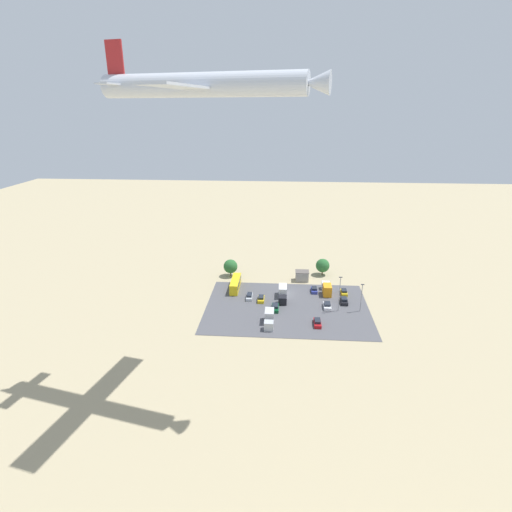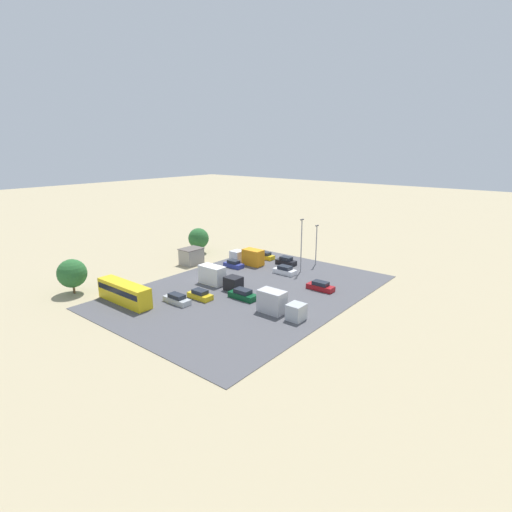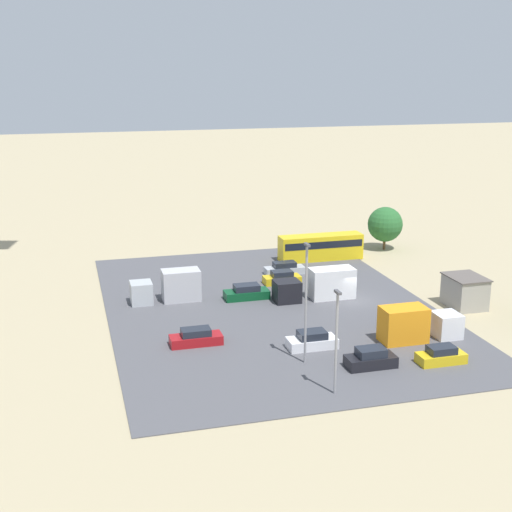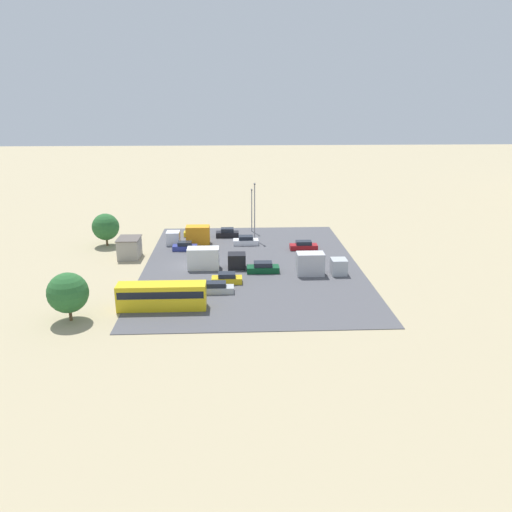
% 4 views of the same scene
% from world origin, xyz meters
% --- Properties ---
extents(ground_plane, '(400.00, 400.00, 0.00)m').
position_xyz_m(ground_plane, '(0.00, 0.00, 0.00)').
color(ground_plane, tan).
extents(parking_lot_surface, '(45.67, 32.46, 0.08)m').
position_xyz_m(parking_lot_surface, '(0.00, 9.50, 0.04)').
color(parking_lot_surface, '#4C4C51').
rests_on(parking_lot_surface, ground).
extents(shed_building, '(4.37, 3.50, 3.26)m').
position_xyz_m(shed_building, '(-4.87, -9.90, 1.64)').
color(shed_building, '#9E998E').
rests_on(shed_building, ground).
extents(bus, '(2.50, 10.66, 3.18)m').
position_xyz_m(bus, '(15.99, -1.94, 1.79)').
color(bus, gold).
rests_on(bus, ground).
extents(parked_car_0, '(1.81, 4.63, 1.48)m').
position_xyz_m(parked_car_0, '(-7.80, 18.55, 0.70)').
color(parked_car_0, maroon).
rests_on(parked_car_0, ground).
extents(parked_car_1, '(1.89, 4.14, 1.65)m').
position_xyz_m(parked_car_1, '(-16.34, 5.61, 0.77)').
color(parked_car_1, black).
rests_on(parked_car_1, ground).
extents(parked_car_2, '(1.84, 4.20, 1.45)m').
position_xyz_m(parked_car_2, '(7.57, 5.79, 0.69)').
color(parked_car_2, gold).
rests_on(parked_car_2, ground).
extents(parked_car_3, '(1.79, 4.06, 1.45)m').
position_xyz_m(parked_car_3, '(-8.29, -1.43, 0.68)').
color(parked_car_3, navy).
rests_on(parked_car_3, ground).
extents(parked_car_4, '(1.75, 4.03, 1.48)m').
position_xyz_m(parked_car_4, '(-17.14, -0.37, 0.70)').
color(parked_car_4, gold).
rests_on(parked_car_4, ground).
extents(parked_car_5, '(1.95, 4.73, 1.55)m').
position_xyz_m(parked_car_5, '(3.33, 11.03, 0.73)').
color(parked_car_5, '#0C4723').
rests_on(parked_car_5, ground).
extents(parked_car_6, '(1.98, 4.36, 1.54)m').
position_xyz_m(parked_car_6, '(-11.22, 8.89, 0.72)').
color(parked_car_6, silver).
rests_on(parked_car_6, ground).
extents(parked_car_7, '(1.72, 4.72, 1.44)m').
position_xyz_m(parked_car_7, '(11.08, 4.39, 0.68)').
color(parked_car_7, '#ADB2B7').
rests_on(parked_car_7, ground).
extents(parked_truck_0, '(2.34, 8.65, 3.21)m').
position_xyz_m(parked_truck_0, '(1.31, 3.64, 1.55)').
color(parked_truck_0, black).
rests_on(parked_truck_0, ground).
extents(parked_truck_1, '(2.42, 7.49, 3.20)m').
position_xyz_m(parked_truck_1, '(-11.97, -0.67, 1.54)').
color(parked_truck_1, silver).
rests_on(parked_truck_1, ground).
extents(parked_truck_2, '(2.35, 7.24, 3.27)m').
position_xyz_m(parked_truck_2, '(4.70, 18.95, 1.58)').
color(parked_truck_2, '#ADB2B7').
rests_on(parked_truck_2, ground).
extents(tree_near_shed, '(4.59, 4.59, 5.63)m').
position_xyz_m(tree_near_shed, '(-11.89, -15.21, 3.34)').
color(tree_near_shed, brown).
rests_on(tree_near_shed, ground).
extents(tree_apron_mid, '(4.65, 4.65, 5.76)m').
position_xyz_m(tree_apron_mid, '(18.80, -12.08, 3.43)').
color(tree_apron_mid, brown).
rests_on(tree_apron_mid, ground).
extents(light_pole_lot_centre, '(0.90, 0.28, 8.14)m').
position_xyz_m(light_pole_lot_centre, '(-20.14, 10.24, 4.58)').
color(light_pole_lot_centre, gray).
rests_on(light_pole_lot_centre, ground).
extents(light_pole_lot_edge, '(0.90, 0.28, 10.23)m').
position_xyz_m(light_pole_lot_edge, '(-14.10, 10.54, 5.63)').
color(light_pole_lot_edge, gray).
rests_on(light_pole_lot_edge, ground).
extents(airplane, '(37.43, 31.23, 8.90)m').
position_xyz_m(airplane, '(13.96, 42.99, 56.14)').
color(airplane, silver).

